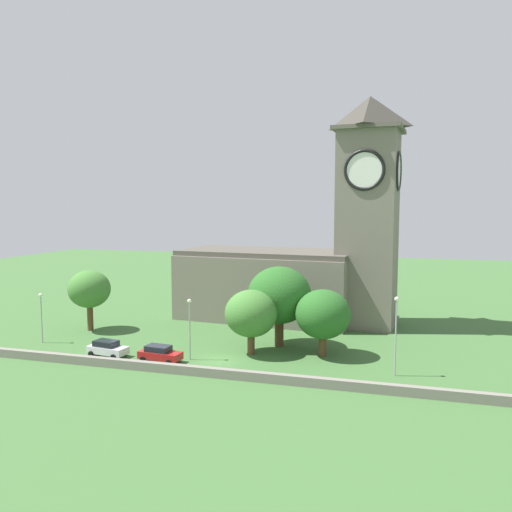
{
  "coord_description": "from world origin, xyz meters",
  "views": [
    {
      "loc": [
        18.15,
        -49.84,
        16.47
      ],
      "look_at": [
        1.64,
        8.21,
        10.43
      ],
      "focal_mm": 35.97,
      "sensor_mm": 36.0,
      "label": 1
    }
  ],
  "objects_px": {
    "streetlamp_central": "(396,324)",
    "tree_riverside_east": "(323,314)",
    "streetlamp_west_end": "(41,309)",
    "car_white": "(107,348)",
    "car_red": "(160,354)",
    "streetlamp_west_mid": "(190,319)",
    "tree_by_tower": "(89,289)",
    "church": "(303,258)",
    "tree_riverside_west": "(251,314)",
    "tree_churchyard": "(279,295)"
  },
  "relations": [
    {
      "from": "streetlamp_central",
      "to": "streetlamp_west_end",
      "type": "bearing_deg",
      "value": 178.89
    },
    {
      "from": "streetlamp_west_mid",
      "to": "tree_riverside_east",
      "type": "relative_size",
      "value": 0.9
    },
    {
      "from": "streetlamp_west_mid",
      "to": "tree_by_tower",
      "type": "relative_size",
      "value": 0.83
    },
    {
      "from": "tree_by_tower",
      "to": "tree_riverside_west",
      "type": "distance_m",
      "value": 23.84
    },
    {
      "from": "car_white",
      "to": "car_red",
      "type": "relative_size",
      "value": 0.98
    },
    {
      "from": "tree_churchyard",
      "to": "car_red",
      "type": "bearing_deg",
      "value": -139.05
    },
    {
      "from": "streetlamp_west_end",
      "to": "streetlamp_west_mid",
      "type": "relative_size",
      "value": 0.91
    },
    {
      "from": "streetlamp_west_end",
      "to": "streetlamp_central",
      "type": "xyz_separation_m",
      "value": [
        40.79,
        -0.79,
        1.0
      ]
    },
    {
      "from": "car_white",
      "to": "tree_by_tower",
      "type": "relative_size",
      "value": 0.59
    },
    {
      "from": "car_white",
      "to": "streetlamp_central",
      "type": "bearing_deg",
      "value": 3.48
    },
    {
      "from": "streetlamp_west_mid",
      "to": "streetlamp_central",
      "type": "height_order",
      "value": "streetlamp_central"
    },
    {
      "from": "tree_by_tower",
      "to": "streetlamp_west_end",
      "type": "bearing_deg",
      "value": -105.91
    },
    {
      "from": "car_white",
      "to": "tree_by_tower",
      "type": "height_order",
      "value": "tree_by_tower"
    },
    {
      "from": "car_white",
      "to": "tree_churchyard",
      "type": "xyz_separation_m",
      "value": [
        17.14,
        9.04,
        5.14
      ]
    },
    {
      "from": "streetlamp_west_mid",
      "to": "tree_riverside_west",
      "type": "bearing_deg",
      "value": 33.99
    },
    {
      "from": "church",
      "to": "tree_riverside_east",
      "type": "distance_m",
      "value": 18.02
    },
    {
      "from": "car_red",
      "to": "streetlamp_west_mid",
      "type": "distance_m",
      "value": 4.77
    },
    {
      "from": "streetlamp_central",
      "to": "tree_riverside_east",
      "type": "height_order",
      "value": "streetlamp_central"
    },
    {
      "from": "church",
      "to": "car_white",
      "type": "bearing_deg",
      "value": -126.64
    },
    {
      "from": "church",
      "to": "streetlamp_central",
      "type": "xyz_separation_m",
      "value": [
        13.1,
        -21.3,
        -3.81
      ]
    },
    {
      "from": "streetlamp_west_mid",
      "to": "tree_churchyard",
      "type": "distance_m",
      "value": 11.23
    },
    {
      "from": "car_white",
      "to": "church",
      "type": "bearing_deg",
      "value": 53.36
    },
    {
      "from": "car_white",
      "to": "car_red",
      "type": "distance_m",
      "value": 6.43
    },
    {
      "from": "streetlamp_west_end",
      "to": "tree_churchyard",
      "type": "xyz_separation_m",
      "value": [
        27.61,
        6.4,
        1.91
      ]
    },
    {
      "from": "streetlamp_west_end",
      "to": "tree_by_tower",
      "type": "xyz_separation_m",
      "value": [
        1.98,
        6.93,
        1.36
      ]
    },
    {
      "from": "tree_churchyard",
      "to": "tree_riverside_east",
      "type": "relative_size",
      "value": 1.28
    },
    {
      "from": "streetlamp_west_end",
      "to": "car_white",
      "type": "bearing_deg",
      "value": -14.12
    },
    {
      "from": "streetlamp_west_mid",
      "to": "tree_by_tower",
      "type": "xyz_separation_m",
      "value": [
        -17.73,
        8.35,
        1.03
      ]
    },
    {
      "from": "tree_by_tower",
      "to": "tree_riverside_east",
      "type": "bearing_deg",
      "value": -5.63
    },
    {
      "from": "streetlamp_west_end",
      "to": "streetlamp_central",
      "type": "distance_m",
      "value": 40.81
    },
    {
      "from": "streetlamp_west_end",
      "to": "streetlamp_central",
      "type": "relative_size",
      "value": 0.77
    },
    {
      "from": "car_red",
      "to": "streetlamp_central",
      "type": "relative_size",
      "value": 0.61
    },
    {
      "from": "tree_churchyard",
      "to": "tree_riverside_east",
      "type": "xyz_separation_m",
      "value": [
        5.48,
        -2.53,
        -1.4
      ]
    },
    {
      "from": "church",
      "to": "car_red",
      "type": "bearing_deg",
      "value": -114.76
    },
    {
      "from": "tree_riverside_east",
      "to": "tree_riverside_west",
      "type": "height_order",
      "value": "tree_riverside_east"
    },
    {
      "from": "tree_riverside_west",
      "to": "tree_churchyard",
      "type": "bearing_deg",
      "value": 60.68
    },
    {
      "from": "car_white",
      "to": "tree_riverside_east",
      "type": "bearing_deg",
      "value": 16.04
    },
    {
      "from": "streetlamp_west_end",
      "to": "tree_riverside_east",
      "type": "height_order",
      "value": "tree_riverside_east"
    },
    {
      "from": "car_red",
      "to": "streetlamp_central",
      "type": "distance_m",
      "value": 24.36
    },
    {
      "from": "streetlamp_central",
      "to": "tree_riverside_east",
      "type": "distance_m",
      "value": 9.01
    },
    {
      "from": "tree_churchyard",
      "to": "tree_riverside_west",
      "type": "relative_size",
      "value": 1.3
    },
    {
      "from": "car_red",
      "to": "tree_by_tower",
      "type": "xyz_separation_m",
      "value": [
        -14.92,
        9.83,
        4.59
      ]
    },
    {
      "from": "tree_churchyard",
      "to": "tree_by_tower",
      "type": "bearing_deg",
      "value": 178.81
    },
    {
      "from": "car_red",
      "to": "streetlamp_central",
      "type": "xyz_separation_m",
      "value": [
        23.9,
        2.11,
        4.23
      ]
    },
    {
      "from": "car_white",
      "to": "tree_riverside_east",
      "type": "height_order",
      "value": "tree_riverside_east"
    },
    {
      "from": "tree_riverside_east",
      "to": "tree_riverside_west",
      "type": "relative_size",
      "value": 1.02
    },
    {
      "from": "streetlamp_west_end",
      "to": "tree_riverside_east",
      "type": "xyz_separation_m",
      "value": [
        33.09,
        3.87,
        0.51
      ]
    },
    {
      "from": "tree_riverside_west",
      "to": "church",
      "type": "bearing_deg",
      "value": 82.68
    },
    {
      "from": "streetlamp_west_mid",
      "to": "car_white",
      "type": "bearing_deg",
      "value": -172.46
    },
    {
      "from": "church",
      "to": "tree_riverside_east",
      "type": "relative_size",
      "value": 4.33
    }
  ]
}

